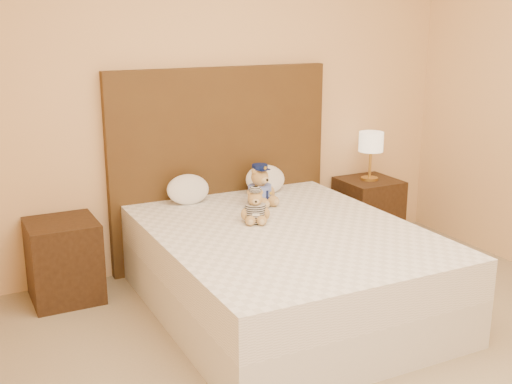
# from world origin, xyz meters

# --- Properties ---
(room_walls) EXTENTS (4.04, 4.52, 2.72)m
(room_walls) POSITION_xyz_m (0.00, 0.46, 1.81)
(room_walls) COLOR #EEBE82
(room_walls) RESTS_ON ground
(bed) EXTENTS (1.60, 2.00, 0.55)m
(bed) POSITION_xyz_m (0.00, 1.20, 0.28)
(bed) COLOR white
(bed) RESTS_ON ground
(headboard) EXTENTS (1.75, 0.08, 1.50)m
(headboard) POSITION_xyz_m (0.00, 2.21, 0.75)
(headboard) COLOR #493116
(headboard) RESTS_ON ground
(nightstand_left) EXTENTS (0.45, 0.45, 0.55)m
(nightstand_left) POSITION_xyz_m (-1.25, 2.00, 0.28)
(nightstand_left) COLOR #372211
(nightstand_left) RESTS_ON ground
(nightstand_right) EXTENTS (0.45, 0.45, 0.55)m
(nightstand_right) POSITION_xyz_m (1.25, 2.00, 0.28)
(nightstand_right) COLOR #372211
(nightstand_right) RESTS_ON ground
(lamp) EXTENTS (0.20, 0.20, 0.40)m
(lamp) POSITION_xyz_m (1.25, 2.00, 0.85)
(lamp) COLOR gold
(lamp) RESTS_ON nightstand_right
(teddy_police) EXTENTS (0.31, 0.30, 0.30)m
(teddy_police) POSITION_xyz_m (0.10, 1.75, 0.70)
(teddy_police) COLOR #AE7B43
(teddy_police) RESTS_ON bed
(teddy_prisoner) EXTENTS (0.26, 0.25, 0.23)m
(teddy_prisoner) POSITION_xyz_m (-0.11, 1.41, 0.66)
(teddy_prisoner) COLOR #AE7B43
(teddy_prisoner) RESTS_ON bed
(pillow_left) EXTENTS (0.32, 0.21, 0.23)m
(pillow_left) POSITION_xyz_m (-0.34, 2.03, 0.66)
(pillow_left) COLOR white
(pillow_left) RESTS_ON bed
(pillow_right) EXTENTS (0.33, 0.21, 0.23)m
(pillow_right) POSITION_xyz_m (0.29, 2.03, 0.67)
(pillow_right) COLOR white
(pillow_right) RESTS_ON bed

